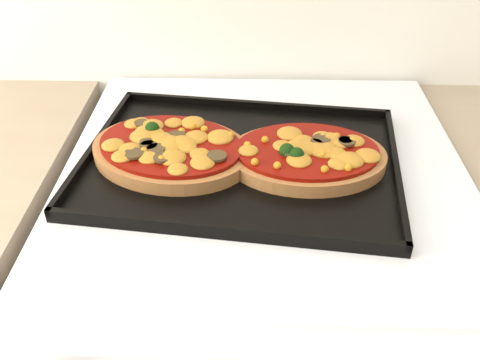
# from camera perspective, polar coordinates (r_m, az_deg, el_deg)

# --- Properties ---
(stove) EXTENTS (0.60, 0.60, 0.91)m
(stove) POSITION_cam_1_polar(r_m,az_deg,el_deg) (1.11, 2.04, -18.33)
(stove) COLOR white
(stove) RESTS_ON floor
(baking_tray) EXTENTS (0.49, 0.38, 0.02)m
(baking_tray) POSITION_cam_1_polar(r_m,az_deg,el_deg) (0.78, 0.09, 2.27)
(baking_tray) COLOR black
(baking_tray) RESTS_ON stove
(pizza_left) EXTENTS (0.27, 0.24, 0.03)m
(pizza_left) POSITION_cam_1_polar(r_m,az_deg,el_deg) (0.78, -7.39, 3.34)
(pizza_left) COLOR #A96E3A
(pizza_left) RESTS_ON baking_tray
(pizza_right) EXTENTS (0.23, 0.17, 0.03)m
(pizza_right) POSITION_cam_1_polar(r_m,az_deg,el_deg) (0.77, 7.14, 2.76)
(pizza_right) COLOR #A96E3A
(pizza_right) RESTS_ON baking_tray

